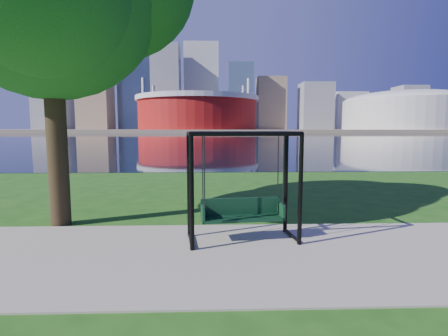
{
  "coord_description": "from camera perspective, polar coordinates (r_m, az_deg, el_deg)",
  "views": [
    {
      "loc": [
        -0.02,
        -6.78,
        2.35
      ],
      "look_at": [
        0.2,
        0.0,
        1.59
      ],
      "focal_mm": 28.0,
      "sensor_mm": 36.0,
      "label": 1
    }
  ],
  "objects": [
    {
      "name": "ground",
      "position": [
        7.17,
        -1.66,
        -12.73
      ],
      "size": [
        900.0,
        900.0,
        0.0
      ],
      "primitive_type": "plane",
      "color": "#1E5114",
      "rests_on": "ground"
    },
    {
      "name": "path",
      "position": [
        6.7,
        -1.64,
        -14.01
      ],
      "size": [
        120.0,
        4.0,
        0.03
      ],
      "primitive_type": "cube",
      "color": "#9E937F",
      "rests_on": "ground"
    },
    {
      "name": "river",
      "position": [
        108.8,
        -1.91,
        5.15
      ],
      "size": [
        900.0,
        180.0,
        0.02
      ],
      "primitive_type": "cube",
      "color": "black",
      "rests_on": "ground"
    },
    {
      "name": "far_bank",
      "position": [
        312.78,
        -1.92,
        6.14
      ],
      "size": [
        900.0,
        228.0,
        2.0
      ],
      "primitive_type": "cube",
      "color": "#937F60",
      "rests_on": "ground"
    },
    {
      "name": "stadium",
      "position": [
        242.28,
        -4.33,
        9.18
      ],
      "size": [
        83.0,
        83.0,
        32.0
      ],
      "color": "maroon",
      "rests_on": "far_bank"
    },
    {
      "name": "arena",
      "position": [
        277.26,
        27.55,
        8.47
      ],
      "size": [
        84.0,
        84.0,
        26.56
      ],
      "color": "beige",
      "rests_on": "far_bank"
    },
    {
      "name": "skyline",
      "position": [
        327.92,
        -2.71,
        12.25
      ],
      "size": [
        392.0,
        66.0,
        96.5
      ],
      "color": "gray",
      "rests_on": "far_bank"
    },
    {
      "name": "swing",
      "position": [
        7.25,
        3.03,
        -3.44
      ],
      "size": [
        2.35,
        1.24,
        2.3
      ],
      "rotation": [
        0.0,
        0.0,
        0.12
      ],
      "color": "black",
      "rests_on": "ground"
    }
  ]
}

